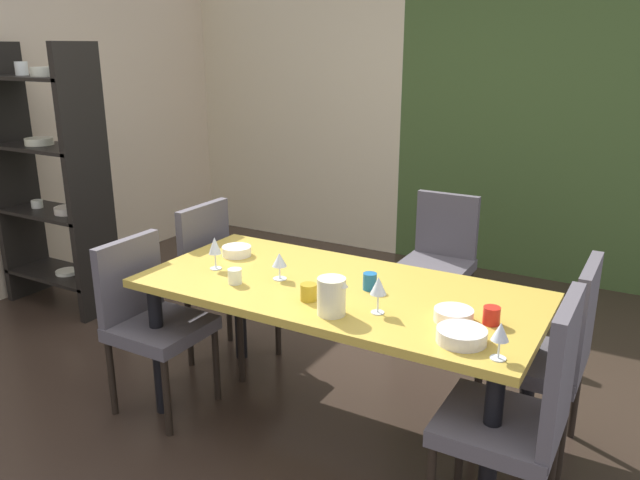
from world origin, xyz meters
TOP-DOWN VIEW (x-y plane):
  - ground_plane at (0.00, 0.00)m, footprint 5.22×5.44m
  - back_panel_interior at (-1.48, 2.67)m, footprint 2.27×0.10m
  - garden_window_panel at (1.13, 2.67)m, footprint 2.95×0.10m
  - dining_table at (0.48, -0.06)m, footprint 1.91×0.89m
  - chair_head_far at (0.52, 1.29)m, footprint 0.44×0.45m
  - chair_left_far at (-0.46, 0.24)m, footprint 0.45×0.44m
  - chair_right_near at (1.43, -0.36)m, footprint 0.44×0.44m
  - chair_left_near at (-0.46, -0.36)m, footprint 0.45×0.44m
  - chair_right_far at (1.43, 0.24)m, footprint 0.44×0.44m
  - display_shelf at (-2.03, 0.31)m, footprint 0.85×0.36m
  - wine_glass_east at (0.19, -0.12)m, footprint 0.07×0.07m
  - wine_glass_right at (0.78, -0.25)m, footprint 0.07×0.07m
  - wine_glass_rear at (1.33, -0.40)m, footprint 0.06×0.06m
  - wine_glass_west at (-0.17, -0.16)m, footprint 0.07×0.07m
  - serving_bowl_left at (1.17, -0.34)m, footprint 0.19×0.19m
  - serving_bowl_near_shelf at (-0.21, 0.07)m, footprint 0.16×0.16m
  - serving_bowl_front at (1.08, -0.17)m, footprint 0.16×0.16m
  - cup_center at (0.63, -0.02)m, footprint 0.07×0.07m
  - cup_near_window at (0.45, -0.28)m, footprint 0.07×0.07m
  - cup_south at (0.04, -0.27)m, footprint 0.07×0.07m
  - cup_corner at (1.23, -0.12)m, footprint 0.07×0.07m
  - pitcher_north at (0.61, -0.36)m, footprint 0.14×0.12m

SIDE VIEW (x-z plane):
  - ground_plane at x=0.00m, z-range -0.02..0.00m
  - chair_left_near at x=-0.46m, z-range 0.06..0.97m
  - chair_head_far at x=0.52m, z-range 0.06..0.98m
  - chair_left_far at x=-0.46m, z-range 0.06..1.01m
  - chair_right_far at x=1.43m, z-range 0.06..1.02m
  - chair_right_near at x=1.43m, z-range 0.05..1.06m
  - dining_table at x=0.48m, z-range 0.29..1.05m
  - serving_bowl_near_shelf at x=-0.21m, z-range 0.76..0.81m
  - serving_bowl_front at x=1.08m, z-range 0.76..0.81m
  - serving_bowl_left at x=1.17m, z-range 0.76..0.81m
  - cup_south at x=0.04m, z-range 0.76..0.83m
  - cup_corner at x=1.23m, z-range 0.76..0.83m
  - cup_near_window at x=0.45m, z-range 0.76..0.83m
  - cup_center at x=0.63m, z-range 0.76..0.84m
  - pitcher_north at x=0.61m, z-range 0.76..0.92m
  - wine_glass_east at x=0.19m, z-range 0.78..0.92m
  - wine_glass_rear at x=1.33m, z-range 0.79..0.93m
  - wine_glass_right at x=0.78m, z-range 0.79..0.96m
  - wine_glass_west at x=-0.17m, z-range 0.79..0.96m
  - display_shelf at x=-2.03m, z-range 0.02..1.90m
  - back_panel_interior at x=-1.48m, z-range 0.00..2.67m
  - garden_window_panel at x=1.13m, z-range 0.00..2.67m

